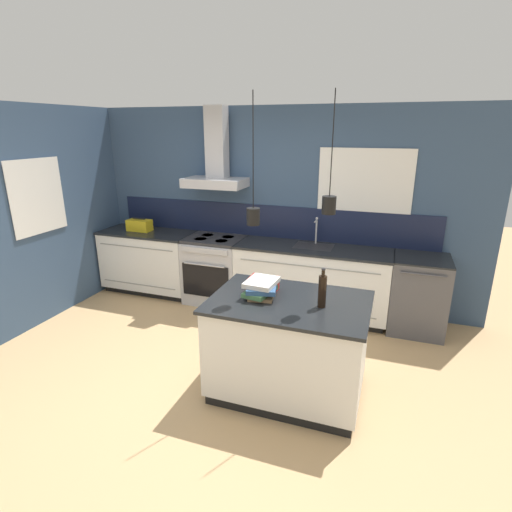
% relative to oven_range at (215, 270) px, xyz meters
% --- Properties ---
extents(ground_plane, '(16.00, 16.00, 0.00)m').
position_rel_oven_range_xyz_m(ground_plane, '(0.64, -1.69, -0.46)').
color(ground_plane, tan).
rests_on(ground_plane, ground).
extents(wall_back, '(5.60, 2.11, 2.60)m').
position_rel_oven_range_xyz_m(wall_back, '(0.61, 0.32, 0.90)').
color(wall_back, '#354C6B').
rests_on(wall_back, ground_plane).
extents(wall_left, '(0.08, 3.80, 2.60)m').
position_rel_oven_range_xyz_m(wall_left, '(-1.79, -0.99, 0.85)').
color(wall_left, '#354C6B').
rests_on(wall_left, ground_plane).
extents(counter_run_left, '(1.36, 0.64, 0.91)m').
position_rel_oven_range_xyz_m(counter_run_left, '(-1.05, 0.01, 0.01)').
color(counter_run_left, black).
rests_on(counter_run_left, ground_plane).
extents(counter_run_sink, '(1.94, 0.64, 1.25)m').
position_rel_oven_range_xyz_m(counter_run_sink, '(1.35, 0.01, 0.01)').
color(counter_run_sink, black).
rests_on(counter_run_sink, ground_plane).
extents(oven_range, '(0.77, 0.66, 0.91)m').
position_rel_oven_range_xyz_m(oven_range, '(0.00, 0.00, 0.00)').
color(oven_range, '#B5B5BA').
rests_on(oven_range, ground_plane).
extents(dishwasher, '(0.63, 0.65, 0.91)m').
position_rel_oven_range_xyz_m(dishwasher, '(2.63, 0.00, 0.00)').
color(dishwasher, '#4C4C51').
rests_on(dishwasher, ground_plane).
extents(kitchen_island, '(1.36, 0.94, 0.91)m').
position_rel_oven_range_xyz_m(kitchen_island, '(1.48, -1.65, 0.00)').
color(kitchen_island, black).
rests_on(kitchen_island, ground_plane).
extents(bottle_on_island, '(0.07, 0.07, 0.34)m').
position_rel_oven_range_xyz_m(bottle_on_island, '(1.77, -1.69, 0.60)').
color(bottle_on_island, black).
rests_on(bottle_on_island, kitchen_island).
extents(book_stack, '(0.31, 0.37, 0.15)m').
position_rel_oven_range_xyz_m(book_stack, '(1.22, -1.64, 0.53)').
color(book_stack, olive).
rests_on(book_stack, kitchen_island).
extents(red_supply_box, '(0.25, 0.22, 0.12)m').
position_rel_oven_range_xyz_m(red_supply_box, '(1.20, -1.52, 0.52)').
color(red_supply_box, red).
rests_on(red_supply_box, kitchen_island).
extents(yellow_toolbox, '(0.34, 0.18, 0.19)m').
position_rel_oven_range_xyz_m(yellow_toolbox, '(-1.18, 0.00, 0.54)').
color(yellow_toolbox, gold).
rests_on(yellow_toolbox, counter_run_left).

